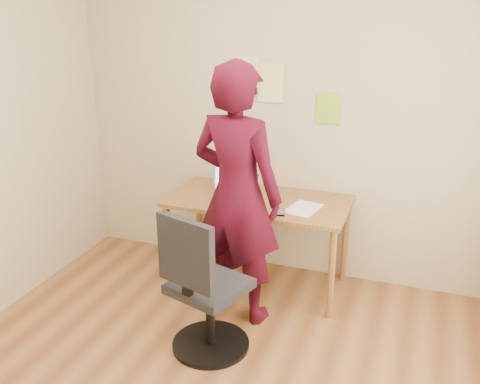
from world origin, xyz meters
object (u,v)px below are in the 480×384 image
at_px(desk, 258,210).
at_px(phone, 280,212).
at_px(laptop, 233,192).
at_px(office_chair, 203,295).
at_px(person, 237,195).

height_order(desk, phone, phone).
bearing_deg(phone, desk, 123.94).
relative_size(laptop, office_chair, 0.41).
xyz_separation_m(phone, office_chair, (-0.29, -0.76, -0.32)).
bearing_deg(office_chair, phone, 86.79).
bearing_deg(laptop, phone, -40.95).
bearing_deg(laptop, person, -85.39).
xyz_separation_m(laptop, person, (0.18, -0.41, 0.14)).
bearing_deg(desk, person, -91.81).
distance_m(desk, phone, 0.33).
distance_m(desk, office_chair, 1.00).
relative_size(phone, office_chair, 0.14).
height_order(desk, office_chair, office_chair).
bearing_deg(laptop, office_chair, -100.56).
height_order(phone, office_chair, office_chair).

